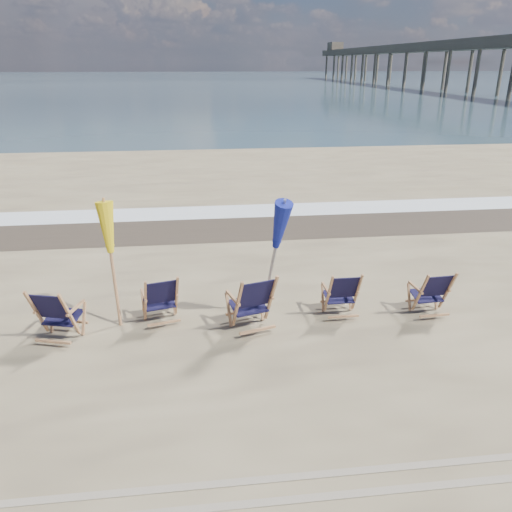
# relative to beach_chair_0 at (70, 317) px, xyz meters

# --- Properties ---
(ocean) EXTENTS (400.00, 400.00, 0.00)m
(ocean) POSITION_rel_beach_chair_0_xyz_m (3.10, 127.07, -0.50)
(ocean) COLOR #374F5C
(ocean) RESTS_ON ground
(surf_foam) EXTENTS (200.00, 1.40, 0.01)m
(surf_foam) POSITION_rel_beach_chair_0_xyz_m (3.10, 7.37, -0.50)
(surf_foam) COLOR silver
(surf_foam) RESTS_ON ground
(wet_sand_strip) EXTENTS (200.00, 2.60, 0.00)m
(wet_sand_strip) POSITION_rel_beach_chair_0_xyz_m (3.10, 5.87, -0.50)
(wet_sand_strip) COLOR #42362A
(wet_sand_strip) RESTS_ON ground
(beach_chair_0) EXTENTS (0.81, 0.87, 1.00)m
(beach_chair_0) POSITION_rel_beach_chair_0_xyz_m (0.00, 0.00, 0.00)
(beach_chair_0) COLOR black
(beach_chair_0) RESTS_ON ground
(beach_chair_1) EXTENTS (0.75, 0.80, 0.95)m
(beach_chair_1) POSITION_rel_beach_chair_0_xyz_m (1.65, 0.55, -0.03)
(beach_chair_1) COLOR black
(beach_chair_1) RESTS_ON ground
(beach_chair_2) EXTENTS (0.88, 0.94, 1.07)m
(beach_chair_2) POSITION_rel_beach_chair_0_xyz_m (3.22, 0.14, 0.04)
(beach_chair_2) COLOR black
(beach_chair_2) RESTS_ON ground
(beach_chair_3) EXTENTS (0.59, 0.66, 0.92)m
(beach_chair_3) POSITION_rel_beach_chair_0_xyz_m (4.78, 0.36, -0.04)
(beach_chair_3) COLOR black
(beach_chair_3) RESTS_ON ground
(beach_chair_4) EXTENTS (0.63, 0.70, 0.93)m
(beach_chair_4) POSITION_rel_beach_chair_0_xyz_m (6.38, 0.22, -0.04)
(beach_chair_4) COLOR black
(beach_chair_4) RESTS_ON ground
(umbrella_yellow) EXTENTS (0.30, 0.30, 2.13)m
(umbrella_yellow) POSITION_rel_beach_chair_0_xyz_m (0.61, 0.70, 1.10)
(umbrella_yellow) COLOR #B27B4F
(umbrella_yellow) RESTS_ON ground
(umbrella_blue) EXTENTS (0.30, 0.30, 2.33)m
(umbrella_blue) POSITION_rel_beach_chair_0_xyz_m (3.28, 0.46, 1.30)
(umbrella_blue) COLOR #A5A5AD
(umbrella_blue) RESTS_ON ground
(fishing_pier) EXTENTS (4.40, 140.00, 9.30)m
(fishing_pier) POSITION_rel_beach_chair_0_xyz_m (41.10, 73.07, 4.15)
(fishing_pier) COLOR brown
(fishing_pier) RESTS_ON ground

